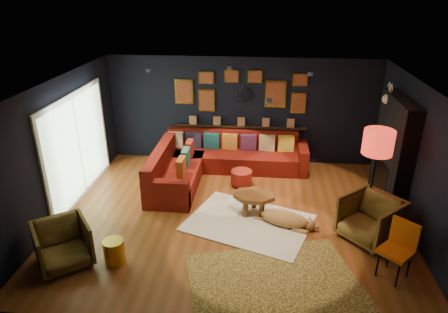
# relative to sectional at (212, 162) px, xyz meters

# --- Properties ---
(floor) EXTENTS (6.50, 6.50, 0.00)m
(floor) POSITION_rel_sectional_xyz_m (0.61, -1.81, -0.32)
(floor) COLOR brown
(floor) RESTS_ON ground
(room_walls) EXTENTS (6.50, 6.50, 6.50)m
(room_walls) POSITION_rel_sectional_xyz_m (0.61, -1.81, 1.27)
(room_walls) COLOR black
(room_walls) RESTS_ON ground
(sectional) EXTENTS (3.41, 2.69, 0.86)m
(sectional) POSITION_rel_sectional_xyz_m (0.00, 0.00, 0.00)
(sectional) COLOR maroon
(sectional) RESTS_ON ground
(ledge) EXTENTS (3.20, 0.12, 0.04)m
(ledge) POSITION_rel_sectional_xyz_m (0.61, 0.87, 0.60)
(ledge) COLOR black
(ledge) RESTS_ON room_walls
(gallery_wall) EXTENTS (3.15, 0.04, 1.02)m
(gallery_wall) POSITION_rel_sectional_xyz_m (0.60, 0.91, 1.48)
(gallery_wall) COLOR gold
(gallery_wall) RESTS_ON room_walls
(sunburst_mirror) EXTENTS (0.47, 0.16, 0.47)m
(sunburst_mirror) POSITION_rel_sectional_xyz_m (0.71, 0.91, 1.38)
(sunburst_mirror) COLOR silver
(sunburst_mirror) RESTS_ON room_walls
(fireplace) EXTENTS (0.31, 1.60, 2.20)m
(fireplace) POSITION_rel_sectional_xyz_m (3.71, -0.91, 0.70)
(fireplace) COLOR black
(fireplace) RESTS_ON ground
(deer_head) EXTENTS (0.50, 0.28, 0.45)m
(deer_head) POSITION_rel_sectional_xyz_m (3.75, -0.41, 1.73)
(deer_head) COLOR white
(deer_head) RESTS_ON fireplace
(sliding_door) EXTENTS (0.06, 2.80, 2.20)m
(sliding_door) POSITION_rel_sectional_xyz_m (-2.60, -1.21, 0.78)
(sliding_door) COLOR white
(sliding_door) RESTS_ON ground
(ceiling_spots) EXTENTS (3.30, 2.50, 0.06)m
(ceiling_spots) POSITION_rel_sectional_xyz_m (0.61, -1.01, 2.24)
(ceiling_spots) COLOR black
(ceiling_spots) RESTS_ON room_walls
(shag_rug) EXTENTS (2.62, 2.26, 0.03)m
(shag_rug) POSITION_rel_sectional_xyz_m (0.95, -2.01, -0.31)
(shag_rug) COLOR white
(shag_rug) RESTS_ON ground
(leopard_rug) EXTENTS (2.96, 2.46, 0.01)m
(leopard_rug) POSITION_rel_sectional_xyz_m (1.41, -3.61, -0.32)
(leopard_rug) COLOR gold
(leopard_rug) RESTS_ON ground
(coffee_table) EXTENTS (0.87, 0.68, 0.41)m
(coffee_table) POSITION_rel_sectional_xyz_m (1.03, -1.66, 0.04)
(coffee_table) COLOR brown
(coffee_table) RESTS_ON shag_rug
(pouf) EXTENTS (0.47, 0.47, 0.31)m
(pouf) POSITION_rel_sectional_xyz_m (0.71, -0.44, -0.14)
(pouf) COLOR maroon
(pouf) RESTS_ON shag_rug
(armchair_left) EXTENTS (1.08, 1.07, 0.82)m
(armchair_left) POSITION_rel_sectional_xyz_m (-1.94, -3.48, 0.09)
(armchair_left) COLOR #AA8433
(armchair_left) RESTS_ON ground
(armchair_right) EXTENTS (1.19, 1.19, 0.89)m
(armchair_right) POSITION_rel_sectional_xyz_m (3.06, -2.28, 0.12)
(armchair_right) COLOR #AA8433
(armchair_right) RESTS_ON ground
(gold_stool) EXTENTS (0.33, 0.33, 0.42)m
(gold_stool) POSITION_rel_sectional_xyz_m (-1.15, -3.37, -0.11)
(gold_stool) COLOR gold
(gold_stool) RESTS_ON ground
(orange_chair) EXTENTS (0.62, 0.62, 0.92)m
(orange_chair) POSITION_rel_sectional_xyz_m (3.27, -3.20, 0.22)
(orange_chair) COLOR black
(orange_chair) RESTS_ON ground
(floor_lamp) EXTENTS (0.52, 0.52, 1.89)m
(floor_lamp) POSITION_rel_sectional_xyz_m (3.11, -1.86, 1.29)
(floor_lamp) COLOR black
(floor_lamp) RESTS_ON ground
(dog) EXTENTS (1.35, 0.96, 0.39)m
(dog) POSITION_rel_sectional_xyz_m (1.61, -2.01, -0.11)
(dog) COLOR #A37A49
(dog) RESTS_ON leopard_rug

